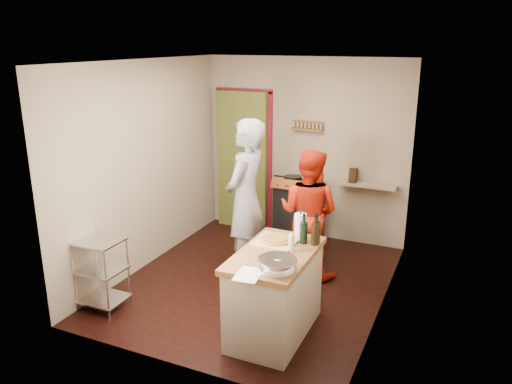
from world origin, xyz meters
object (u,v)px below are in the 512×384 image
at_px(wire_shelving, 101,270).
at_px(person_stripe, 246,200).
at_px(person_red, 309,213).
at_px(island, 275,291).
at_px(stove, 299,212).

height_order(wire_shelving, person_stripe, person_stripe).
bearing_deg(person_red, island, 101.88).
relative_size(stove, island, 0.79).
bearing_deg(stove, wire_shelving, -116.85).
bearing_deg(island, person_stripe, 127.62).
bearing_deg(person_stripe, island, 38.10).
height_order(stove, person_stripe, person_stripe).
bearing_deg(person_red, stove, -57.88).
relative_size(stove, person_stripe, 0.51).
relative_size(wire_shelving, person_red, 0.50).
height_order(wire_shelving, person_red, person_red).
height_order(stove, wire_shelving, stove).
xyz_separation_m(island, person_stripe, (-0.81, 1.06, 0.51)).
distance_m(island, person_red, 1.46).
bearing_deg(person_stripe, person_red, 118.05).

